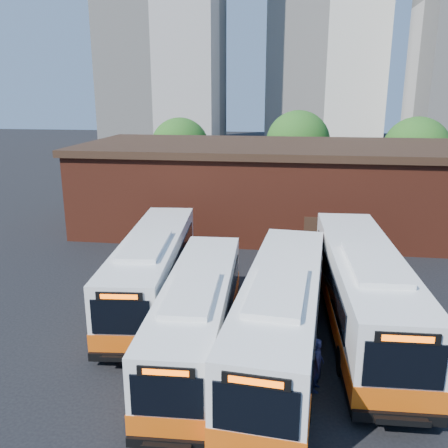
# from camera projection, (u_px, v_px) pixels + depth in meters

# --- Properties ---
(ground) EXTENTS (220.00, 220.00, 0.00)m
(ground) POSITION_uv_depth(u_px,v_px,m) (245.00, 367.00, 18.08)
(ground) COLOR black
(bus_west) EXTENTS (3.80, 13.00, 3.49)m
(bus_west) POSITION_uv_depth(u_px,v_px,m) (153.00, 270.00, 23.57)
(bus_west) COLOR white
(bus_west) RESTS_ON ground
(bus_midwest) EXTENTS (3.02, 12.10, 3.27)m
(bus_midwest) POSITION_uv_depth(u_px,v_px,m) (198.00, 318.00, 18.82)
(bus_midwest) COLOR white
(bus_midwest) RESTS_ON ground
(bus_mideast) EXTENTS (3.78, 13.42, 3.61)m
(bus_mideast) POSITION_uv_depth(u_px,v_px,m) (281.00, 319.00, 18.40)
(bus_mideast) COLOR white
(bus_mideast) RESTS_ON ground
(bus_east) EXTENTS (3.45, 14.03, 3.79)m
(bus_east) POSITION_uv_depth(u_px,v_px,m) (363.00, 292.00, 20.64)
(bus_east) COLOR white
(bus_east) RESTS_ON ground
(transit_worker) EXTENTS (0.53, 0.76, 1.99)m
(transit_worker) POSITION_uv_depth(u_px,v_px,m) (317.00, 364.00, 16.49)
(transit_worker) COLOR black
(transit_worker) RESTS_ON ground
(depot_building) EXTENTS (28.60, 12.60, 6.40)m
(depot_building) POSITION_uv_depth(u_px,v_px,m) (272.00, 185.00, 36.27)
(depot_building) COLOR #602516
(depot_building) RESTS_ON ground
(tree_west) EXTENTS (6.00, 6.00, 7.65)m
(tree_west) POSITION_uv_depth(u_px,v_px,m) (180.00, 147.00, 48.71)
(tree_west) COLOR #382314
(tree_west) RESTS_ON ground
(tree_mid) EXTENTS (6.56, 6.56, 8.36)m
(tree_mid) POSITION_uv_depth(u_px,v_px,m) (298.00, 143.00, 48.85)
(tree_mid) COLOR #382314
(tree_mid) RESTS_ON ground
(tree_east) EXTENTS (6.24, 6.24, 7.96)m
(tree_east) POSITION_uv_depth(u_px,v_px,m) (416.00, 150.00, 44.54)
(tree_east) COLOR #382314
(tree_east) RESTS_ON ground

